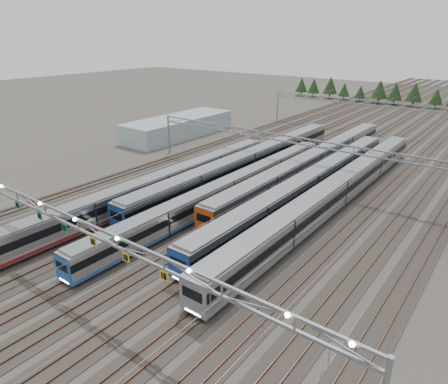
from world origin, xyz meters
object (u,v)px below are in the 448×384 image
Objects in this scene: train_d at (312,163)px; gantry_near at (77,227)px; train_b at (248,163)px; train_e at (309,185)px; train_a at (162,185)px; gantry_mid at (288,144)px; train_f at (336,192)px; gantry_far at (375,107)px; train_c at (227,190)px; west_shed at (179,127)px.

gantry_near is (-2.30, -45.56, 4.85)m from train_d.
train_b is 1.01× the size of train_e.
train_a is 0.90× the size of train_b.
gantry_near reaches higher than train_b.
train_b is at bearing -140.89° from train_d.
train_f is at bearing -26.02° from gantry_mid.
gantry_near reaches higher than train_a.
gantry_far reaches higher than train_a.
gantry_far is (2.25, 58.96, 4.40)m from train_c.
train_a is 27.58m from train_d.
train_e is at bearing 43.90° from train_c.
train_d is 11.65m from train_e.
west_shed is at bearing 125.10° from gantry_near.
train_c is 59.17m from gantry_far.
gantry_far reaches higher than train_f.
train_e is at bearing -22.03° from west_shed.
train_e is (13.50, -3.42, -0.09)m from train_b.
train_a is 1.73× the size of west_shed.
train_b is 1.03× the size of gantry_mid.
train_c is 0.86× the size of train_f.
gantry_near is at bearing -108.07° from train_f.
gantry_near is 40.12m from gantry_mid.
west_shed is (-48.19, 17.86, 0.00)m from train_f.
train_d is 14.16m from train_f.
gantry_mid and gantry_far have the same top height.
train_e is 1.02× the size of gantry_mid.
train_d is at bearing 76.94° from train_c.
train_d is 1.07× the size of gantry_far.
train_d is (4.50, 19.40, 0.25)m from train_c.
train_c is at bearing -92.19° from gantry_far.
train_a is 0.92× the size of gantry_far.
gantry_far is (11.25, 63.61, 4.24)m from train_a.
train_a is 64.73m from gantry_far.
train_b reaches higher than train_d.
train_c is 43.55m from west_shed.
west_shed reaches higher than train_f.
train_a is 24.75m from gantry_near.
train_c is 14.81m from gantry_mid.
train_e is 35.80m from gantry_near.
west_shed is (-39.19, 6.93, 0.05)m from train_d.
train_e is at bearing 36.47° from train_a.
train_b is 0.96× the size of train_d.
train_c is 0.96× the size of gantry_far.
gantry_mid is (2.25, 13.96, 4.40)m from train_c.
train_f is 1.12× the size of gantry_mid.
train_b reaches higher than train_a.
gantry_mid reaches higher than train_c.
train_a is 0.82× the size of train_f.
train_a is at bearing -100.03° from gantry_far.
train_a is 0.86× the size of train_d.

